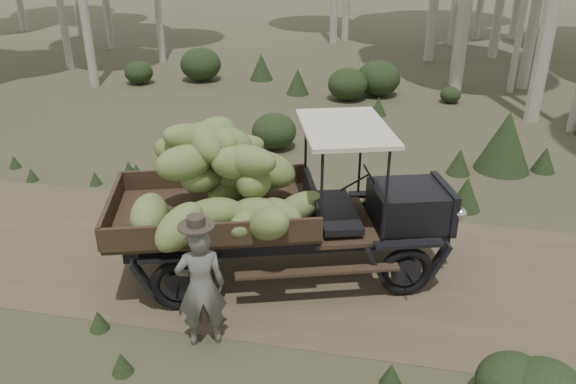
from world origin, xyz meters
name	(u,v)px	position (x,y,z in m)	size (l,w,h in m)	color
ground	(175,251)	(0.00, 0.00, 0.00)	(120.00, 120.00, 0.00)	#473D2B
dirt_track	(175,251)	(0.00, 0.00, 0.00)	(70.00, 4.00, 0.01)	brown
banana_truck	(252,186)	(1.51, -0.44, 1.55)	(5.45, 3.45, 2.63)	black
farmer	(201,285)	(1.27, -2.08, 0.88)	(0.73, 0.62, 1.86)	#595751
undergrowth	(153,201)	(-0.65, 0.71, 0.54)	(25.62, 21.44, 1.38)	#233319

